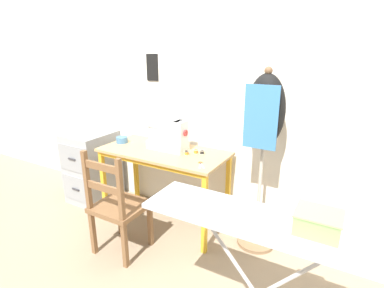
# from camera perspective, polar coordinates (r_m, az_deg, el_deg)

# --- Properties ---
(ground_plane) EXTENTS (14.00, 14.00, 0.00)m
(ground_plane) POSITION_cam_1_polar(r_m,az_deg,el_deg) (2.89, -8.30, -16.78)
(ground_plane) COLOR gray
(wall_back) EXTENTS (10.00, 0.06, 2.55)m
(wall_back) POSITION_cam_1_polar(r_m,az_deg,el_deg) (2.92, -1.84, 10.80)
(wall_back) COLOR silver
(wall_back) RESTS_ON ground_plane
(sewing_table) EXTENTS (1.18, 0.56, 0.73)m
(sewing_table) POSITION_cam_1_polar(r_m,az_deg,el_deg) (2.77, -5.56, -3.05)
(sewing_table) COLOR tan
(sewing_table) RESTS_ON ground_plane
(sewing_machine) EXTENTS (0.39, 0.17, 0.31)m
(sewing_machine) POSITION_cam_1_polar(r_m,az_deg,el_deg) (2.73, -4.32, 1.58)
(sewing_machine) COLOR white
(sewing_machine) RESTS_ON sewing_table
(fabric_bowl) EXTENTS (0.11, 0.11, 0.06)m
(fabric_bowl) POSITION_cam_1_polar(r_m,az_deg,el_deg) (3.04, -13.20, 0.80)
(fabric_bowl) COLOR teal
(fabric_bowl) RESTS_ON sewing_table
(scissors) EXTENTS (0.11, 0.14, 0.01)m
(scissors) POSITION_cam_1_polar(r_m,az_deg,el_deg) (2.42, 1.65, -3.84)
(scissors) COLOR silver
(scissors) RESTS_ON sewing_table
(thread_spool_near_machine) EXTENTS (0.04, 0.04, 0.04)m
(thread_spool_near_machine) POSITION_cam_1_polar(r_m,az_deg,el_deg) (2.62, -1.04, -1.74)
(thread_spool_near_machine) COLOR orange
(thread_spool_near_machine) RESTS_ON sewing_table
(thread_spool_mid_table) EXTENTS (0.04, 0.04, 0.04)m
(thread_spool_mid_table) POSITION_cam_1_polar(r_m,az_deg,el_deg) (2.66, 0.73, -1.46)
(thread_spool_mid_table) COLOR orange
(thread_spool_mid_table) RESTS_ON sewing_table
(thread_spool_far_edge) EXTENTS (0.04, 0.04, 0.03)m
(thread_spool_far_edge) POSITION_cam_1_polar(r_m,az_deg,el_deg) (2.65, 1.91, -1.57)
(thread_spool_far_edge) COLOR black
(thread_spool_far_edge) RESTS_ON sewing_table
(wooden_chair) EXTENTS (0.40, 0.38, 0.90)m
(wooden_chair) POSITION_cam_1_polar(r_m,az_deg,el_deg) (2.53, -14.00, -11.50)
(wooden_chair) COLOR brown
(wooden_chair) RESTS_ON ground_plane
(filing_cabinet) EXTENTS (0.44, 0.50, 0.77)m
(filing_cabinet) POSITION_cam_1_polar(r_m,az_deg,el_deg) (3.48, -18.42, -4.10)
(filing_cabinet) COLOR #93999E
(filing_cabinet) RESTS_ON ground_plane
(dress_form) EXTENTS (0.32, 0.32, 1.50)m
(dress_form) POSITION_cam_1_polar(r_m,az_deg,el_deg) (2.36, 13.62, 3.80)
(dress_form) COLOR #846647
(dress_form) RESTS_ON ground_plane
(ironing_board) EXTENTS (1.19, 0.32, 0.87)m
(ironing_board) POSITION_cam_1_polar(r_m,az_deg,el_deg) (1.51, 13.28, -15.55)
(ironing_board) COLOR #ADB2B7
(ironing_board) RESTS_ON ground_plane
(storage_box) EXTENTS (0.19, 0.17, 0.10)m
(storage_box) POSITION_cam_1_polar(r_m,az_deg,el_deg) (1.45, 22.88, -13.56)
(storage_box) COLOR #8EB266
(storage_box) RESTS_ON ironing_board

